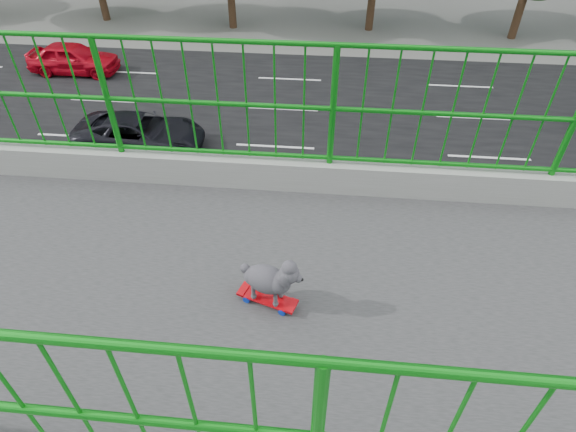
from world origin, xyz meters
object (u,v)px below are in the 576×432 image
(skateboard, at_px, (267,298))
(car_4, at_px, (73,58))
(car_2, at_px, (140,133))
(poodle, at_px, (270,279))
(car_5, at_px, (94,257))

(skateboard, relative_size, car_4, 0.11)
(car_2, bearing_deg, car_4, 40.54)
(skateboard, relative_size, car_2, 0.10)
(car_2, bearing_deg, poodle, -152.00)
(car_2, relative_size, car_5, 1.09)
(poodle, bearing_deg, car_4, -129.09)
(car_4, relative_size, car_5, 0.97)
(poodle, distance_m, car_4, 23.35)
(skateboard, height_order, car_4, skateboard)
(car_2, relative_size, car_4, 1.13)
(skateboard, bearing_deg, car_5, -118.81)
(car_2, distance_m, car_5, 6.47)
(skateboard, bearing_deg, poodle, 90.00)
(skateboard, xyz_separation_m, car_2, (-12.46, -6.60, -6.38))
(poodle, distance_m, car_5, 10.57)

